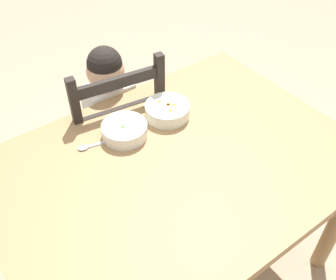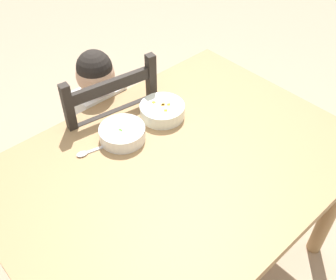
# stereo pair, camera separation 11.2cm
# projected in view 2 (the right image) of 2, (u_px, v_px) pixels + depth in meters

# --- Properties ---
(ground_plane) EXTENTS (8.00, 8.00, 0.00)m
(ground_plane) POSITION_uv_depth(u_px,v_px,m) (175.00, 265.00, 1.97)
(ground_plane) COLOR tan
(dining_table) EXTENTS (1.34, 0.97, 0.75)m
(dining_table) POSITION_uv_depth(u_px,v_px,m) (178.00, 179.00, 1.52)
(dining_table) COLOR #A17C4F
(dining_table) RESTS_ON ground
(dining_chair) EXTENTS (0.48, 0.48, 0.96)m
(dining_chair) POSITION_uv_depth(u_px,v_px,m) (106.00, 142.00, 1.95)
(dining_chair) COLOR black
(dining_chair) RESTS_ON ground
(child_figure) EXTENTS (0.32, 0.31, 0.96)m
(child_figure) POSITION_uv_depth(u_px,v_px,m) (104.00, 115.00, 1.84)
(child_figure) COLOR white
(child_figure) RESTS_ON ground
(bowl_of_peas) EXTENTS (0.18, 0.18, 0.06)m
(bowl_of_peas) POSITION_uv_depth(u_px,v_px,m) (122.00, 133.00, 1.53)
(bowl_of_peas) COLOR white
(bowl_of_peas) RESTS_ON dining_table
(bowl_of_carrots) EXTENTS (0.19, 0.19, 0.06)m
(bowl_of_carrots) POSITION_uv_depth(u_px,v_px,m) (162.00, 110.00, 1.63)
(bowl_of_carrots) COLOR white
(bowl_of_carrots) RESTS_ON dining_table
(spoon) EXTENTS (0.14, 0.05, 0.01)m
(spoon) POSITION_uv_depth(u_px,v_px,m) (87.00, 152.00, 1.48)
(spoon) COLOR silver
(spoon) RESTS_ON dining_table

